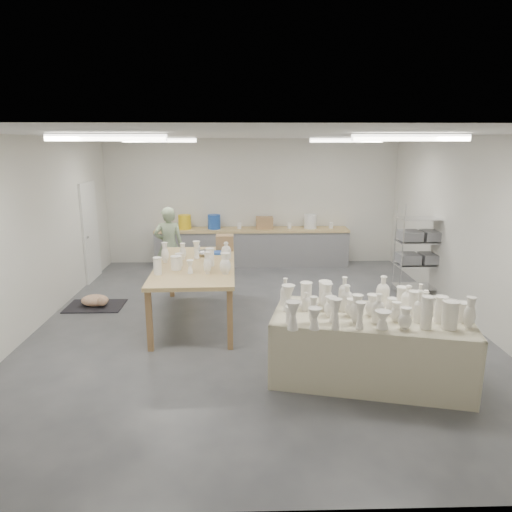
{
  "coord_description": "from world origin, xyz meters",
  "views": [
    {
      "loc": [
        -0.2,
        -7.06,
        2.87
      ],
      "look_at": [
        0.0,
        0.32,
        1.05
      ],
      "focal_mm": 32.0,
      "sensor_mm": 36.0,
      "label": 1
    }
  ],
  "objects_px": {
    "work_table": "(199,264)",
    "potter": "(169,246)",
    "drying_table": "(369,343)",
    "red_stool": "(172,266)"
  },
  "relations": [
    {
      "from": "work_table",
      "to": "potter",
      "type": "height_order",
      "value": "potter"
    },
    {
      "from": "work_table",
      "to": "potter",
      "type": "xyz_separation_m",
      "value": [
        -0.81,
        1.96,
        -0.13
      ]
    },
    {
      "from": "drying_table",
      "to": "potter",
      "type": "xyz_separation_m",
      "value": [
        -3.09,
        4.09,
        0.34
      ]
    },
    {
      "from": "drying_table",
      "to": "red_stool",
      "type": "height_order",
      "value": "drying_table"
    },
    {
      "from": "work_table",
      "to": "red_stool",
      "type": "xyz_separation_m",
      "value": [
        -0.81,
        2.23,
        -0.63
      ]
    },
    {
      "from": "potter",
      "to": "red_stool",
      "type": "xyz_separation_m",
      "value": [
        0.0,
        0.27,
        -0.5
      ]
    },
    {
      "from": "red_stool",
      "to": "potter",
      "type": "bearing_deg",
      "value": -90.0
    },
    {
      "from": "work_table",
      "to": "red_stool",
      "type": "height_order",
      "value": "work_table"
    },
    {
      "from": "red_stool",
      "to": "work_table",
      "type": "bearing_deg",
      "value": -70.17
    },
    {
      "from": "work_table",
      "to": "potter",
      "type": "distance_m",
      "value": 2.13
    }
  ]
}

